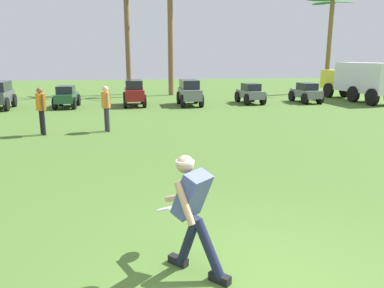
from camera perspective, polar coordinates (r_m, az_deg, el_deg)
The scene contains 13 objects.
frisbee_thrower at distance 4.40m, azimuth 0.06°, elevation -9.81°, with size 0.68×0.99×1.42m.
frisbee_in_flight at distance 4.97m, azimuth -3.90°, elevation -9.82°, with size 0.36×0.35×0.12m.
teammate_near_sideline at distance 13.18m, azimuth -22.02°, elevation 5.32°, with size 0.35×0.45×1.56m.
teammate_midfield at distance 13.15m, azimuth -12.95°, elevation 5.92°, with size 0.32×0.48×1.56m.
parked_car_slot_c at distance 20.14m, azimuth -18.58°, elevation 6.89°, with size 1.09×2.20×1.10m.
parked_car_slot_d at distance 20.09m, azimuth -8.83°, elevation 7.86°, with size 1.20×2.42×1.34m.
parked_car_slot_e at distance 20.00m, azimuth -0.40°, elevation 7.98°, with size 1.15×2.40×1.34m.
parked_car_slot_f at distance 21.10m, azimuth 8.86°, elevation 7.67°, with size 1.20×2.25×1.10m.
parked_car_slot_g at distance 22.18m, azimuth 16.98°, elevation 7.52°, with size 1.18×2.24×1.10m.
box_truck at distance 24.07m, azimuth 23.90°, elevation 8.97°, with size 1.57×5.94×2.20m.
palm_tree_far_left at distance 26.38m, azimuth -9.84°, elevation 16.27°, with size 3.16×3.43×6.88m.
palm_tree_left_of_centre at distance 25.50m, azimuth -3.28°, elevation 16.69°, with size 3.70×3.38×6.97m.
palm_tree_right_of_centre at distance 28.94m, azimuth 20.25°, elevation 15.31°, with size 3.51×3.22×6.62m.
Camera 1 is at (-1.25, -3.40, 2.51)m, focal length 35.00 mm.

